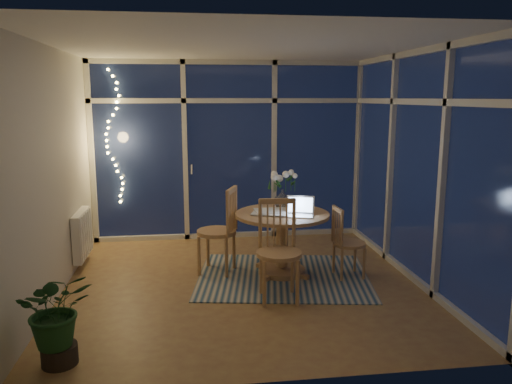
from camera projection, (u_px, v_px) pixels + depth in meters
floor at (245, 284)px, 5.65m from camera, size 4.00×4.00×0.00m
ceiling at (244, 46)px, 5.16m from camera, size 4.00×4.00×0.00m
wall_back at (230, 151)px, 7.35m from camera, size 4.00×0.04×2.60m
wall_front at (277, 211)px, 3.46m from camera, size 4.00×0.04×2.60m
wall_left at (52, 174)px, 5.14m from camera, size 0.04×4.00×2.60m
wall_right at (419, 167)px, 5.66m from camera, size 0.04×4.00×2.60m
window_wall_back at (230, 151)px, 7.31m from camera, size 4.00×0.10×2.60m
window_wall_right at (416, 167)px, 5.66m from camera, size 0.10×4.00×2.60m
radiator at (82, 234)px, 6.19m from camera, size 0.10×0.70×0.58m
fairy_lights at (113, 137)px, 6.98m from camera, size 0.24×0.10×1.85m
garden_patio at (242, 199)px, 10.59m from camera, size 12.00×6.00×0.10m
garden_fence at (217, 152)px, 10.83m from camera, size 11.00×0.08×1.80m
neighbour_roof at (221, 93)px, 13.55m from camera, size 7.00×3.00×2.20m
garden_shrubs at (178, 191)px, 8.77m from camera, size 0.90×0.90×0.90m
rug at (283, 276)px, 5.86m from camera, size 2.20×1.88×0.01m
dining_table at (282, 244)px, 5.89m from camera, size 1.26×1.26×0.75m
chair_left at (217, 230)px, 5.92m from camera, size 0.63×0.63×1.06m
chair_right at (349, 242)px, 5.78m from camera, size 0.42×0.42×0.85m
chair_front at (279, 251)px, 5.10m from camera, size 0.52×0.52×1.06m
laptop at (299, 206)px, 5.64m from camera, size 0.39×0.36×0.23m
flower_vase at (282, 199)px, 6.08m from camera, size 0.23×0.23×0.21m
bowl at (306, 210)px, 5.89m from camera, size 0.17×0.17×0.04m
newspapers at (270, 212)px, 5.82m from camera, size 0.45×0.36×0.02m
phone at (291, 213)px, 5.78m from camera, size 0.11×0.06×0.01m
potted_plant at (57, 319)px, 3.88m from camera, size 0.66×0.61×0.76m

